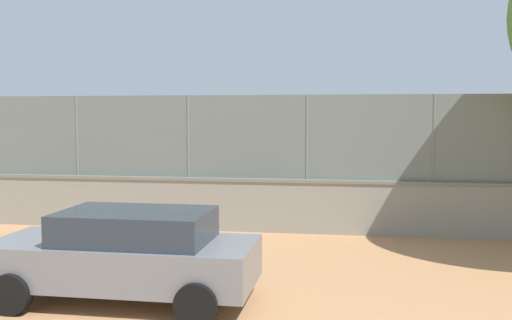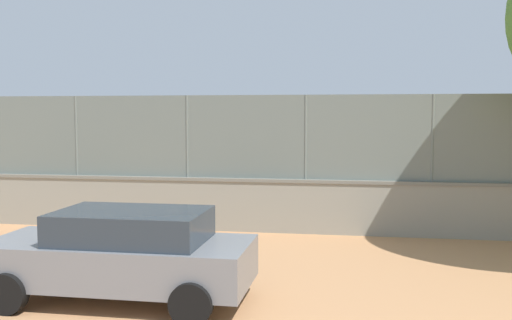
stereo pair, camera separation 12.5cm
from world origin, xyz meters
name	(u,v)px [view 1 (the left image)]	position (x,y,z in m)	size (l,w,h in m)	color
ground_plane	(288,177)	(0.00, 0.00, 0.00)	(260.00, 260.00, 0.00)	tan
perimeter_wall	(368,207)	(-2.89, 12.68, 0.68)	(27.73, 1.22, 1.35)	gray
fence_panel_on_wall	(369,138)	(-2.89, 12.68, 2.39)	(27.24, 0.88, 2.08)	slate
player_at_service_line	(236,163)	(1.74, 4.27, 1.02)	(0.80, 1.27, 1.71)	black
player_crossing_court	(170,173)	(3.45, 7.87, 0.95)	(1.12, 0.71, 1.62)	#591919
player_near_wall_returning	(267,167)	(0.37, 5.63, 0.99)	(0.75, 1.09, 1.68)	black
sports_ball	(260,194)	(0.55, 6.38, 0.08)	(0.15, 0.15, 0.15)	orange
spare_ball_by_wall	(355,218)	(-2.67, 10.84, 0.07)	(0.15, 0.15, 0.15)	#3399D8
parked_car_grey	(127,253)	(1.20, 18.32, 0.77)	(4.20, 2.04, 1.45)	slate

